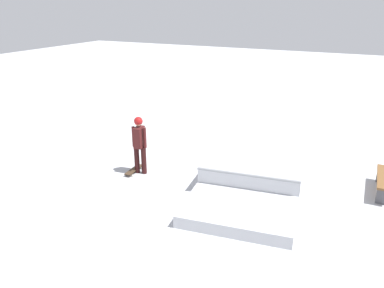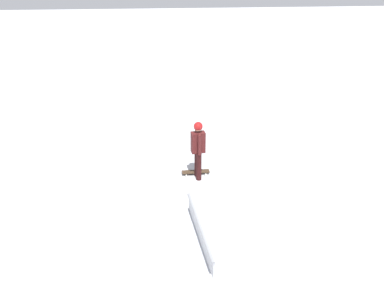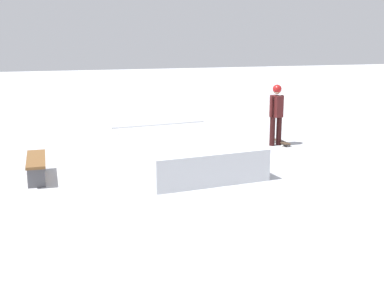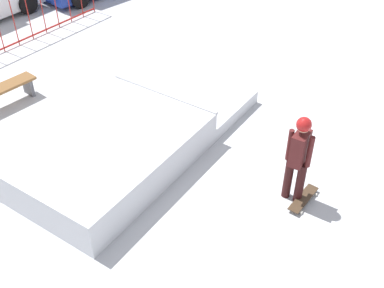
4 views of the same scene
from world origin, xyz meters
TOP-DOWN VIEW (x-y plane):
  - ground_plane at (0.00, 0.00)m, footprint 60.00×60.00m
  - skate_ramp at (0.39, 0.06)m, footprint 5.69×3.28m
  - skater at (1.49, -3.09)m, footprint 0.41×0.44m
  - skateboard at (1.55, -3.30)m, footprint 0.81×0.30m

SIDE VIEW (x-z plane):
  - ground_plane at x=0.00m, z-range 0.00..0.00m
  - skateboard at x=1.55m, z-range 0.03..0.12m
  - skate_ramp at x=0.39m, z-range -0.05..0.69m
  - skater at x=1.49m, z-range 0.14..1.87m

